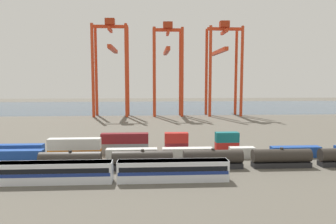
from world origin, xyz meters
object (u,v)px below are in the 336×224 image
(gantry_crane_central, at_px, (168,60))
(shipping_container_9, at_px, (73,149))
(shipping_container_6, at_px, (295,152))
(gantry_crane_west, at_px, (111,59))
(freight_tank_row, at_px, (213,159))
(passenger_train, at_px, (115,171))
(gantry_crane_east, at_px, (222,60))
(shipping_container_4, at_px, (187,153))

(gantry_crane_central, bearing_deg, shipping_container_9, -108.46)
(shipping_container_6, distance_m, gantry_crane_west, 113.05)
(shipping_container_9, height_order, gantry_crane_central, gantry_crane_central)
(freight_tank_row, relative_size, gantry_crane_west, 1.45)
(passenger_train, xyz_separation_m, gantry_crane_central, (16.03, 110.82, 27.01))
(passenger_train, relative_size, gantry_crane_east, 0.85)
(shipping_container_4, height_order, gantry_crane_east, gantry_crane_east)
(shipping_container_6, height_order, gantry_crane_west, gantry_crane_west)
(freight_tank_row, distance_m, shipping_container_6, 23.79)
(passenger_train, bearing_deg, gantry_crane_central, 81.77)
(shipping_container_9, bearing_deg, gantry_crane_west, 90.22)
(shipping_container_4, distance_m, gantry_crane_central, 98.31)
(gantry_crane_central, bearing_deg, gantry_crane_west, -179.62)
(gantry_crane_east, bearing_deg, shipping_container_6, -92.14)
(passenger_train, xyz_separation_m, freight_tank_row, (19.92, 8.02, -0.12))
(shipping_container_9, distance_m, gantry_crane_central, 96.63)
(shipping_container_6, bearing_deg, shipping_container_4, 180.00)
(gantry_crane_central, distance_m, gantry_crane_east, 29.65)
(gantry_crane_east, bearing_deg, passenger_train, -112.29)
(shipping_container_6, height_order, shipping_container_9, same)
(gantry_crane_west, bearing_deg, gantry_crane_central, 0.38)
(shipping_container_9, bearing_deg, shipping_container_4, -12.78)
(shipping_container_9, bearing_deg, gantry_crane_east, 56.29)
(freight_tank_row, relative_size, gantry_crane_central, 1.49)
(freight_tank_row, bearing_deg, gantry_crane_west, 108.09)
(gantry_crane_central, bearing_deg, shipping_container_4, -90.33)
(gantry_crane_west, bearing_deg, shipping_container_9, -89.78)
(gantry_crane_central, bearing_deg, passenger_train, -98.23)
(passenger_train, height_order, shipping_container_9, passenger_train)
(shipping_container_9, relative_size, gantry_crane_east, 0.12)
(gantry_crane_west, distance_m, gantry_crane_east, 59.28)
(freight_tank_row, height_order, shipping_container_6, freight_tank_row)
(shipping_container_4, xyz_separation_m, gantry_crane_west, (-29.08, 94.08, 28.71))
(gantry_crane_west, height_order, gantry_crane_east, gantry_crane_west)
(freight_tank_row, distance_m, gantry_crane_east, 110.07)
(passenger_train, height_order, shipping_container_4, passenger_train)
(gantry_crane_central, height_order, gantry_crane_east, gantry_crane_east)
(shipping_container_4, height_order, shipping_container_6, same)
(freight_tank_row, relative_size, shipping_container_6, 6.00)
(shipping_container_4, xyz_separation_m, gantry_crane_east, (30.19, 94.84, 28.45))
(shipping_container_6, height_order, gantry_crane_east, gantry_crane_east)
(shipping_container_4, height_order, gantry_crane_central, gantry_crane_central)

